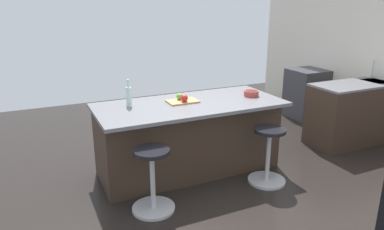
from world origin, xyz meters
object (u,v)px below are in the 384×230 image
at_px(oven_range, 306,93).
at_px(apple_red, 184,98).
at_px(fruit_bowl, 251,93).
at_px(cutting_board, 182,101).
at_px(stool_by_window, 268,157).
at_px(kitchen_island, 189,136).
at_px(stool_middle, 153,182).
at_px(water_bottle, 129,96).
at_px(apple_green, 180,96).

height_order(oven_range, apple_red, apple_red).
bearing_deg(fruit_bowl, cutting_board, -6.95).
bearing_deg(stool_by_window, fruit_bowl, -102.52).
height_order(oven_range, kitchen_island, kitchen_island).
distance_m(apple_red, fruit_bowl, 0.91).
xyz_separation_m(stool_middle, water_bottle, (-0.02, -0.81, 0.70)).
xyz_separation_m(stool_by_window, stool_middle, (1.41, 0.00, 0.00)).
bearing_deg(oven_range, apple_green, 18.93).
bearing_deg(oven_range, water_bottle, 15.15).
relative_size(stool_by_window, cutting_board, 1.85).
bearing_deg(fruit_bowl, stool_middle, 21.16).
bearing_deg(stool_by_window, apple_red, -40.09).
distance_m(oven_range, fruit_bowl, 2.37).
relative_size(stool_middle, apple_red, 7.73).
distance_m(stool_by_window, stool_middle, 1.41).
bearing_deg(apple_red, kitchen_island, -158.22).
relative_size(apple_red, apple_green, 1.12).
bearing_deg(kitchen_island, water_bottle, -10.97).
height_order(oven_range, apple_green, apple_green).
bearing_deg(water_bottle, oven_range, -164.85).
bearing_deg(water_bottle, cutting_board, 170.62).
xyz_separation_m(kitchen_island, stool_middle, (0.70, 0.68, -0.14)).
relative_size(stool_middle, water_bottle, 2.13).
relative_size(cutting_board, apple_red, 4.18).
height_order(stool_middle, apple_green, apple_green).
height_order(stool_by_window, apple_green, apple_green).
height_order(apple_green, water_bottle, water_bottle).
xyz_separation_m(kitchen_island, stool_by_window, (-0.70, 0.68, -0.14)).
bearing_deg(water_bottle, stool_middle, 88.83).
bearing_deg(apple_green, kitchen_island, 132.58).
bearing_deg(water_bottle, kitchen_island, 169.03).
distance_m(apple_green, water_bottle, 0.61).
bearing_deg(stool_middle, apple_green, -129.31).
bearing_deg(stool_middle, water_bottle, -91.17).
height_order(kitchen_island, water_bottle, water_bottle).
bearing_deg(stool_by_window, cutting_board, -42.53).
height_order(cutting_board, apple_green, apple_green).
distance_m(oven_range, apple_green, 3.13).
distance_m(kitchen_island, fruit_bowl, 0.97).
bearing_deg(kitchen_island, apple_red, 21.78).
height_order(stool_middle, cutting_board, cutting_board).
bearing_deg(kitchen_island, apple_green, -47.42).
xyz_separation_m(oven_range, kitchen_island, (2.84, 1.09, 0.01)).
height_order(oven_range, cutting_board, cutting_board).
height_order(apple_red, fruit_bowl, apple_red).
relative_size(kitchen_island, fruit_bowl, 12.09).
height_order(oven_range, stool_middle, oven_range).
distance_m(oven_range, stool_by_window, 2.77).
relative_size(oven_range, apple_green, 11.43).
relative_size(kitchen_island, apple_green, 29.05).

